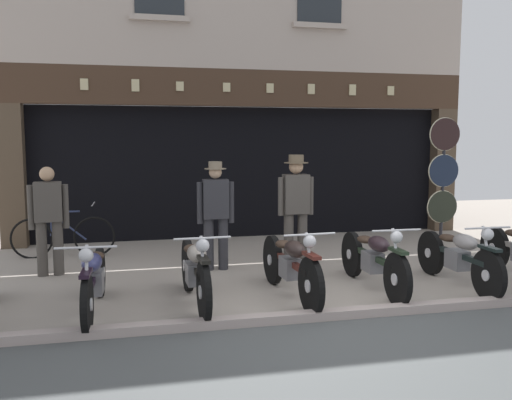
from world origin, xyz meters
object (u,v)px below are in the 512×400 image
Objects in this scene: tyre_sign_pole at (443,172)px; advert_board_far at (117,157)px; advert_board_near at (176,152)px; motorcycle_center_left at (195,270)px; motorcycle_right at (458,256)px; motorcycle_center_right at (373,258)px; motorcycle_center at (291,264)px; leaning_bicycle at (63,235)px; salesman_left at (49,216)px; motorcycle_left at (94,278)px; salesman_right at (296,205)px; shopkeeper_center at (216,211)px.

tyre_sign_pole is 2.64× the size of advert_board_far.
motorcycle_center_left is at bearing -92.15° from advert_board_near.
motorcycle_right is 6.44m from advert_board_far.
advert_board_near is at bearing -61.98° from motorcycle_center_right.
tyre_sign_pole is at bearing -148.50° from motorcycle_center.
motorcycle_center_right is at bearing 55.45° from leaning_bicycle.
motorcycle_center_left is at bearing -1.19° from motorcycle_center.
motorcycle_right is 2.99m from tyre_sign_pole.
advert_board_far reaches higher than salesman_left.
motorcycle_center is (2.35, 0.09, 0.02)m from motorcycle_left.
leaning_bicycle is (-4.21, 3.04, -0.06)m from motorcycle_center_right.
motorcycle_center_right is 1.05× the size of motorcycle_right.
salesman_right reaches higher than leaning_bicycle.
salesman_right reaches higher than salesman_left.
shopkeeper_center is 1.22m from salesman_right.
motorcycle_center is at bearing -77.02° from advert_board_near.
advert_board_far reaches higher than shopkeeper_center.
salesman_left is (-1.88, 1.92, 0.44)m from motorcycle_center_left.
advert_board_near is at bearing 0.01° from advert_board_far.
motorcycle_left is at bearing 48.19° from shopkeeper_center.
salesman_right reaches higher than shopkeeper_center.
shopkeeper_center is 0.97× the size of leaning_bicycle.
salesman_left is (-3.08, 1.88, 0.44)m from motorcycle_center.
motorcycle_center is 1.22× the size of leaning_bicycle.
motorcycle_center is 5.09m from advert_board_far.
shopkeeper_center is (-1.84, 1.58, 0.48)m from motorcycle_center_right.
advert_board_far is at bearing -67.38° from motorcycle_center.
salesman_left is (-4.24, 1.78, 0.45)m from motorcycle_center_right.
motorcycle_center_right is 2.34× the size of advert_board_far.
salesman_left reaches higher than motorcycle_center_right.
motorcycle_center_left is 3.69m from leaning_bicycle.
motorcycle_center_right is 1.63m from salesman_right.
motorcycle_center_left reaches higher than motorcycle_center_right.
salesman_right is at bearing -63.93° from motorcycle_center_right.
motorcycle_center is 4.53m from tyre_sign_pole.
motorcycle_center is at bearing -145.31° from tyre_sign_pole.
motorcycle_center reaches higher than motorcycle_right.
motorcycle_left is 4.70m from advert_board_far.
shopkeeper_center is 0.94× the size of salesman_right.
advert_board_near is at bearing -133.43° from salesman_left.
motorcycle_center_left is at bearing -77.97° from advert_board_far.
salesman_right reaches higher than motorcycle_center.
motorcycle_center_left is 1.86m from shopkeeper_center.
tyre_sign_pole is (3.64, 2.52, 0.94)m from motorcycle_center.
salesman_left is at bearing -18.30° from motorcycle_right.
tyre_sign_pole is at bearing 85.99° from leaning_bicycle.
salesman_right is 1.63× the size of advert_board_near.
tyre_sign_pole is (6.72, 0.64, 0.50)m from salesman_left.
tyre_sign_pole reaches higher than motorcycle_center_left.
salesman_right is 1.94× the size of advert_board_far.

